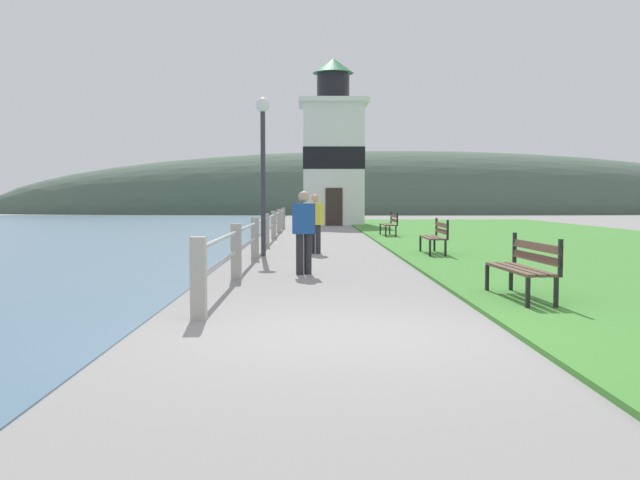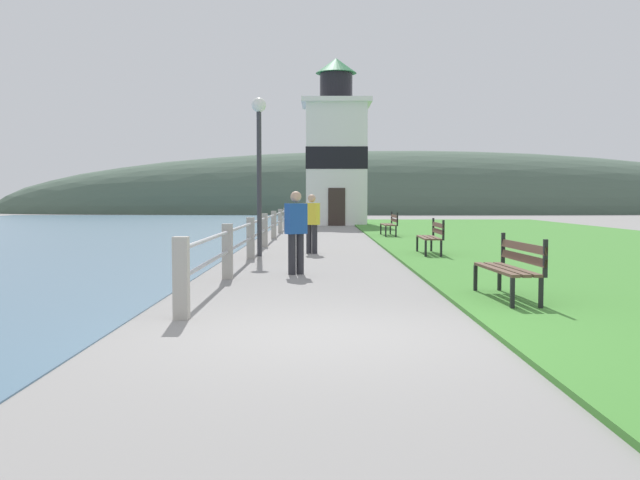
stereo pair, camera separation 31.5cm
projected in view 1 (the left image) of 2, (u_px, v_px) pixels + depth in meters
name	position (u px, v px, depth m)	size (l,w,h in m)	color
ground_plane	(344.00, 335.00, 7.60)	(160.00, 160.00, 0.00)	gray
grass_verge	(559.00, 242.00, 23.40)	(12.00, 47.22, 0.06)	#428433
seawall_railing	(266.00, 228.00, 21.40)	(0.18, 25.94, 1.00)	#A8A399
park_bench_near	(525.00, 264.00, 9.96)	(0.56, 1.81, 0.94)	brown
park_bench_midway	(436.00, 235.00, 17.91)	(0.50, 1.75, 0.94)	brown
park_bench_far	(390.00, 223.00, 26.69)	(0.50, 1.86, 0.94)	brown
lighthouse	(333.00, 154.00, 39.09)	(3.73, 3.73, 9.08)	white
person_strolling	(315.00, 222.00, 18.73)	(0.43, 0.36, 1.56)	#28282D
person_by_railing	(304.00, 229.00, 13.62)	(0.44, 0.38, 1.59)	#28282D
lamp_post	(263.00, 147.00, 17.75)	(0.36, 0.36, 3.96)	#333338
distant_hillside	(397.00, 213.00, 69.07)	(80.00, 16.00, 12.00)	#475B4C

